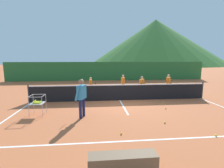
# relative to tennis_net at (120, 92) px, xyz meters

# --- Properties ---
(ground_plane) EXTENTS (120.00, 120.00, 0.00)m
(ground_plane) POSITION_rel_tennis_net_xyz_m (0.00, 0.00, -0.50)
(ground_plane) COLOR #BC6038
(line_baseline_near) EXTENTS (10.32, 0.08, 0.01)m
(line_baseline_near) POSITION_rel_tennis_net_xyz_m (0.00, -4.91, -0.50)
(line_baseline_near) COLOR white
(line_baseline_near) RESTS_ON ground
(line_baseline_far) EXTENTS (10.32, 0.08, 0.01)m
(line_baseline_far) POSITION_rel_tennis_net_xyz_m (0.00, 4.98, -0.50)
(line_baseline_far) COLOR white
(line_baseline_far) RESTS_ON ground
(line_sideline_west) EXTENTS (0.08, 9.89, 0.01)m
(line_sideline_west) POSITION_rel_tennis_net_xyz_m (-5.16, 0.00, -0.50)
(line_sideline_west) COLOR white
(line_sideline_west) RESTS_ON ground
(line_sideline_east) EXTENTS (0.08, 9.89, 0.01)m
(line_sideline_east) POSITION_rel_tennis_net_xyz_m (5.16, 0.00, -0.50)
(line_sideline_east) COLOR white
(line_sideline_east) RESTS_ON ground
(line_service_center) EXTENTS (0.08, 5.25, 0.01)m
(line_service_center) POSITION_rel_tennis_net_xyz_m (0.00, 0.00, -0.50)
(line_service_center) COLOR white
(line_service_center) RESTS_ON ground
(tennis_net) EXTENTS (10.59, 0.08, 1.05)m
(tennis_net) POSITION_rel_tennis_net_xyz_m (0.00, 0.00, 0.00)
(tennis_net) COLOR #333338
(tennis_net) RESTS_ON ground
(instructor) EXTENTS (0.48, 0.83, 1.66)m
(instructor) POSITION_rel_tennis_net_xyz_m (-2.04, -2.68, 0.50)
(instructor) COLOR #191E4C
(instructor) RESTS_ON ground
(student_0) EXTENTS (0.46, 0.56, 1.20)m
(student_0) POSITION_rel_tennis_net_xyz_m (-1.79, 2.06, 0.22)
(student_0) COLOR navy
(student_0) RESTS_ON ground
(student_1) EXTENTS (0.41, 0.70, 1.28)m
(student_1) POSITION_rel_tennis_net_xyz_m (0.63, 2.65, 0.27)
(student_1) COLOR black
(student_1) RESTS_ON ground
(student_2) EXTENTS (0.49, 0.68, 1.31)m
(student_2) POSITION_rel_tennis_net_xyz_m (1.73, 1.33, 0.29)
(student_2) COLOR navy
(student_2) RESTS_ON ground
(student_3) EXTENTS (0.50, 0.71, 1.36)m
(student_3) POSITION_rel_tennis_net_xyz_m (3.84, 1.82, 0.32)
(student_3) COLOR black
(student_3) RESTS_ON ground
(ball_cart) EXTENTS (0.58, 0.58, 0.90)m
(ball_cart) POSITION_rel_tennis_net_xyz_m (-4.02, -2.22, 0.09)
(ball_cart) COLOR #B7B7BC
(ball_cart) RESTS_ON ground
(tennis_ball_0) EXTENTS (0.07, 0.07, 0.07)m
(tennis_ball_0) POSITION_rel_tennis_net_xyz_m (1.24, -3.67, -0.47)
(tennis_ball_0) COLOR yellow
(tennis_ball_0) RESTS_ON ground
(tennis_ball_2) EXTENTS (0.07, 0.07, 0.07)m
(tennis_ball_2) POSITION_rel_tennis_net_xyz_m (2.36, -0.84, -0.47)
(tennis_ball_2) COLOR yellow
(tennis_ball_2) RESTS_ON ground
(tennis_ball_3) EXTENTS (0.07, 0.07, 0.07)m
(tennis_ball_3) POSITION_rel_tennis_net_xyz_m (2.05, -1.92, -0.47)
(tennis_ball_3) COLOR yellow
(tennis_ball_3) RESTS_ON ground
(tennis_ball_4) EXTENTS (0.07, 0.07, 0.07)m
(tennis_ball_4) POSITION_rel_tennis_net_xyz_m (2.44, -4.89, -0.47)
(tennis_ball_4) COLOR yellow
(tennis_ball_4) RESTS_ON ground
(tennis_ball_5) EXTENTS (0.07, 0.07, 0.07)m
(tennis_ball_5) POSITION_rel_tennis_net_xyz_m (-0.60, -4.45, -0.47)
(tennis_ball_5) COLOR yellow
(tennis_ball_5) RESTS_ON ground
(windscreen_fence) EXTENTS (22.70, 0.08, 2.12)m
(windscreen_fence) POSITION_rel_tennis_net_xyz_m (0.00, 9.18, 0.56)
(windscreen_fence) COLOR #286B33
(windscreen_fence) RESTS_ON ground
(courtside_bench) EXTENTS (1.50, 0.36, 0.46)m
(courtside_bench) POSITION_rel_tennis_net_xyz_m (-0.86, -6.30, -0.27)
(courtside_bench) COLOR brown
(courtside_bench) RESTS_ON ground
(hill_0) EXTENTS (55.18, 55.18, 18.53)m
(hill_0) POSITION_rel_tennis_net_xyz_m (23.78, 59.60, 8.77)
(hill_0) COLOR #38702D
(hill_0) RESTS_ON ground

